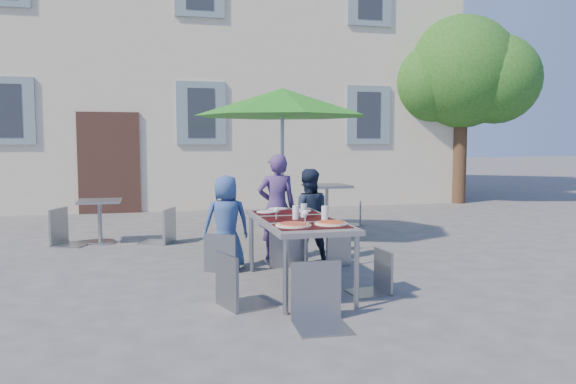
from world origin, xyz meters
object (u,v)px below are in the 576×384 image
object	(u,v)px
patio_umbrella	(282,103)
cafe_table_0	(100,215)
pizza_near_right	(331,223)
bg_chair_r_1	(356,199)
chair_5	(319,256)
child_1	(277,207)
dining_table	(297,224)
cafe_table_1	(327,198)
chair_3	(236,247)
bg_chair_l_1	(289,197)
chair_1	(286,216)
chair_2	(334,225)
bg_chair_r_0	(163,204)
bg_chair_l_0	(65,204)
child_2	(308,216)
chair_4	(376,246)
pizza_near_left	(293,225)
chair_0	(222,229)
child_0	(226,222)

from	to	relation	value
patio_umbrella	cafe_table_0	bearing A→B (deg)	170.01
pizza_near_right	bg_chair_r_1	size ratio (longest dim) A/B	0.38
chair_5	child_1	bearing A→B (deg)	84.79
dining_table	cafe_table_1	bearing A→B (deg)	67.65
dining_table	chair_3	distance (m)	0.91
cafe_table_1	bg_chair_l_1	size ratio (longest dim) A/B	0.81
child_1	chair_1	size ratio (longest dim) A/B	1.32
chair_2	chair_5	world-z (taller)	chair_5
dining_table	pizza_near_right	size ratio (longest dim) A/B	5.68
chair_2	chair_3	distance (m)	2.03
chair_2	cafe_table_0	xyz separation A→B (m)	(-2.97, 2.41, -0.09)
bg_chair_r_0	bg_chair_l_0	bearing A→B (deg)	172.56
pizza_near_right	bg_chair_l_1	world-z (taller)	bg_chair_l_1
bg_chair_r_1	child_2	bearing A→B (deg)	-121.45
chair_3	bg_chair_l_1	world-z (taller)	bg_chair_l_1
cafe_table_0	bg_chair_r_1	bearing A→B (deg)	10.15
chair_1	patio_umbrella	distance (m)	2.33
chair_4	child_1	bearing A→B (deg)	108.30
dining_table	bg_chair_l_0	xyz separation A→B (m)	(-2.76, 3.29, -0.07)
pizza_near_left	cafe_table_0	world-z (taller)	pizza_near_left
chair_0	bg_chair_l_1	distance (m)	3.25
child_2	cafe_table_1	distance (m)	2.72
pizza_near_right	child_0	world-z (taller)	child_0
chair_0	bg_chair_r_1	world-z (taller)	chair_0
dining_table	chair_2	world-z (taller)	chair_2
cafe_table_1	child_1	bearing A→B (deg)	-122.43
bg_chair_l_0	child_2	bearing A→B (deg)	-32.30
child_1	chair_3	distance (m)	2.21
chair_4	bg_chair_l_1	bearing A→B (deg)	88.11
chair_0	bg_chair_r_0	world-z (taller)	bg_chair_r_0
chair_1	bg_chair_l_0	distance (m)	3.65
child_2	chair_2	bearing A→B (deg)	136.13
chair_1	chair_3	xyz separation A→B (m)	(-0.88, -1.62, -0.05)
cafe_table_0	bg_chair_l_1	world-z (taller)	bg_chair_l_1
chair_2	chair_3	xyz separation A→B (m)	(-1.44, -1.42, 0.05)
dining_table	bg_chair_l_0	bearing A→B (deg)	130.02
chair_3	cafe_table_0	size ratio (longest dim) A/B	1.46
chair_4	bg_chair_r_0	world-z (taller)	bg_chair_r_0
chair_1	bg_chair_l_1	size ratio (longest dim) A/B	1.07
dining_table	chair_0	distance (m)	1.21
chair_0	bg_chair_r_0	size ratio (longest dim) A/B	0.86
bg_chair_l_1	dining_table	bearing A→B (deg)	-102.87
chair_4	bg_chair_r_0	bearing A→B (deg)	120.68
child_1	chair_4	bearing A→B (deg)	113.12
child_0	child_1	world-z (taller)	child_1
bg_chair_r_0	patio_umbrella	bearing A→B (deg)	-8.93
chair_5	bg_chair_r_1	xyz separation A→B (m)	(2.35, 5.31, -0.10)
dining_table	child_1	size ratio (longest dim) A/B	1.32
chair_0	bg_chair_l_0	world-z (taller)	bg_chair_l_0
child_0	patio_umbrella	size ratio (longest dim) A/B	0.43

